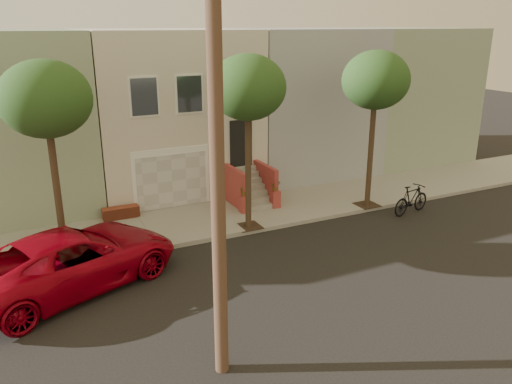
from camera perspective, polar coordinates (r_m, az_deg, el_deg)
name	(u,v)px	position (r m, az deg, el deg)	size (l,w,h in m)	color
ground	(274,280)	(15.69, 1.96, -9.80)	(90.00, 90.00, 0.00)	black
sidewalk	(210,220)	(20.11, -5.19, -3.12)	(40.00, 3.70, 0.15)	gray
house_row	(162,108)	(24.58, -10.40, 9.23)	(33.10, 11.70, 7.00)	beige
tree_left	(46,100)	(16.28, -22.42, 9.41)	(2.70, 2.57, 6.30)	#2D2116
tree_mid	(248,89)	(17.91, -0.92, 11.45)	(2.70, 2.57, 6.30)	#2D2116
tree_right	(376,81)	(20.84, 13.21, 11.95)	(2.70, 2.57, 6.30)	#2D2116
pickup_truck	(72,259)	(15.89, -19.80, -7.08)	(2.89, 6.26, 1.74)	#9D0316
motorcycle	(411,199)	(21.64, 16.94, -0.79)	(0.57, 2.03, 1.22)	black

